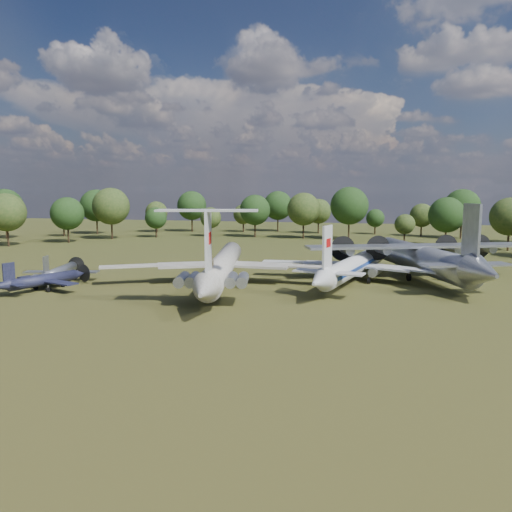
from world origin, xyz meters
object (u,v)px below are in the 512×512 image
(tu104_jet, at_px, (355,269))
(an12_transport, at_px, (422,263))
(small_prop_west, at_px, (44,282))
(il62_airliner, at_px, (223,270))
(person_on_il62, at_px, (212,261))
(small_prop_northwest, at_px, (60,274))

(tu104_jet, bearing_deg, an12_transport, 36.12)
(an12_transport, relative_size, small_prop_west, 2.61)
(il62_airliner, relative_size, an12_transport, 1.17)
(il62_airliner, bearing_deg, person_on_il62, -90.00)
(small_prop_west, bearing_deg, il62_airliner, 41.31)
(il62_airliner, height_order, an12_transport, an12_transport)
(an12_transport, bearing_deg, small_prop_west, -178.50)
(small_prop_northwest, bearing_deg, il62_airliner, -7.59)
(tu104_jet, distance_m, person_on_il62, 27.95)
(il62_airliner, bearing_deg, small_prop_west, -169.41)
(an12_transport, xyz_separation_m, small_prop_west, (-55.47, -22.91, -1.62))
(tu104_jet, relative_size, person_on_il62, 24.59)
(tu104_jet, xyz_separation_m, an12_transport, (10.72, 4.66, 0.69))
(tu104_jet, xyz_separation_m, small_prop_northwest, (-47.08, -10.84, -0.94))
(small_prop_west, height_order, person_on_il62, person_on_il62)
(tu104_jet, height_order, small_prop_west, tu104_jet)
(tu104_jet, height_order, small_prop_northwest, tu104_jet)
(tu104_jet, distance_m, small_prop_west, 48.34)
(an12_transport, bearing_deg, small_prop_northwest, 174.07)
(il62_airliner, bearing_deg, small_prop_northwest, 174.03)
(il62_airliner, distance_m, an12_transport, 33.34)
(tu104_jet, bearing_deg, person_on_il62, -115.94)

